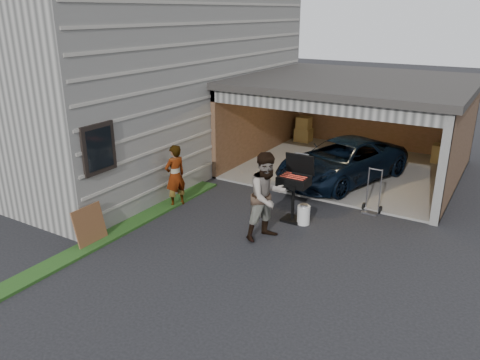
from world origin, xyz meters
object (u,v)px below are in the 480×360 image
at_px(minivan, 342,163).
at_px(hand_truck, 372,204).
at_px(propane_tank, 304,215).
at_px(plywood_panel, 90,226).
at_px(woman, 175,176).
at_px(man, 267,196).
at_px(bbq_grill, 294,183).

relative_size(minivan, hand_truck, 3.76).
xyz_separation_m(propane_tank, plywood_panel, (-3.55, -3.35, 0.20)).
bearing_deg(woman, minivan, 158.12).
relative_size(man, bbq_grill, 1.24).
xyz_separation_m(woman, man, (2.90, -0.42, 0.18)).
height_order(minivan, bbq_grill, bbq_grill).
bearing_deg(bbq_grill, propane_tank, -14.85).
xyz_separation_m(plywood_panel, hand_truck, (4.74, 4.87, -0.21)).
height_order(woman, propane_tank, woman).
bearing_deg(bbq_grill, plywood_panel, -133.36).
xyz_separation_m(man, plywood_panel, (-3.14, -2.24, -0.57)).
bearing_deg(minivan, plywood_panel, -98.70).
xyz_separation_m(woman, hand_truck, (4.50, 2.20, -0.60)).
distance_m(propane_tank, hand_truck, 1.93).
relative_size(man, propane_tank, 4.37).
height_order(woman, bbq_grill, woman).
xyz_separation_m(woman, bbq_grill, (3.00, 0.77, 0.14)).
bearing_deg(propane_tank, hand_truck, 51.90).
bearing_deg(propane_tank, woman, -168.33).
height_order(propane_tank, plywood_panel, plywood_panel).
bearing_deg(man, woman, 106.04).
xyz_separation_m(man, propane_tank, (0.41, 1.10, -0.77)).
relative_size(minivan, woman, 2.65).
height_order(man, bbq_grill, man).
distance_m(woman, propane_tank, 3.43).
distance_m(man, bbq_grill, 1.19).
relative_size(bbq_grill, plywood_panel, 1.85).
distance_m(plywood_panel, hand_truck, 6.80).
distance_m(bbq_grill, propane_tank, 0.80).
relative_size(minivan, man, 2.17).
height_order(minivan, plywood_panel, minivan).
bearing_deg(plywood_panel, bbq_grill, 46.64).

